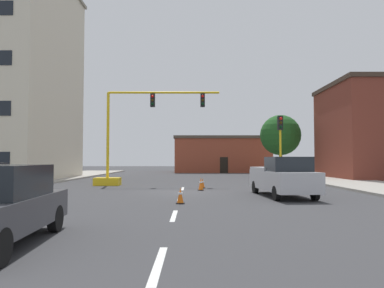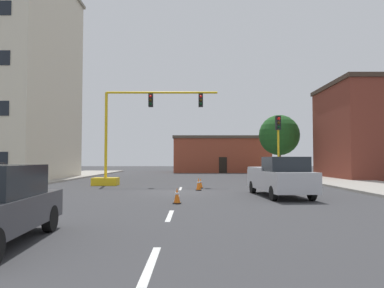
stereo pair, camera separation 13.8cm
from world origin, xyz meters
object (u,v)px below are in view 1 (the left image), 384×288
Objects in this scene: pickup_truck_silver at (282,177)px; traffic_signal_gantry at (123,154)px; traffic_cone_roadside_a at (201,184)px; traffic_cone_roadside_c at (180,196)px; tree_right_far at (280,135)px; traffic_light_pole_right at (280,135)px; traffic_cone_roadside_b at (202,183)px.

traffic_signal_gantry is at bearing 140.37° from pickup_truck_silver.
traffic_signal_gantry is at bearing 142.23° from traffic_cone_roadside_a.
traffic_signal_gantry is 11.80m from traffic_cone_roadside_c.
traffic_cone_roadside_c is (-10.55, -25.41, -4.29)m from tree_right_far.
traffic_signal_gantry is 11.15m from traffic_light_pole_right.
traffic_signal_gantry is 13.88× the size of traffic_cone_roadside_b.
tree_right_far is 1.25× the size of pickup_truck_silver.
traffic_cone_roadside_c is at bearing -150.46° from pickup_truck_silver.
pickup_truck_silver reaches higher than traffic_cone_roadside_a.
traffic_light_pole_right is at bearing 23.32° from traffic_cone_roadside_a.
traffic_light_pole_right is at bearing 6.92° from traffic_cone_roadside_b.
tree_right_far is at bearing 76.30° from pickup_truck_silver.
traffic_cone_roadside_a is (-9.52, -18.92, -4.24)m from tree_right_far.
pickup_truck_silver is 5.45m from traffic_cone_roadside_a.
pickup_truck_silver is at bearing -103.08° from traffic_light_pole_right.
traffic_cone_roadside_c is (-5.05, -2.86, -0.64)m from pickup_truck_silver.
traffic_cone_roadside_b is at bearing 84.72° from traffic_cone_roadside_a.
traffic_cone_roadside_b is at bearing -24.40° from traffic_signal_gantry.
traffic_cone_roadside_a is (-5.41, -2.33, -3.15)m from traffic_light_pole_right.
traffic_light_pole_right is at bearing 53.89° from traffic_cone_roadside_c.
pickup_truck_silver is (9.52, -7.88, -1.27)m from traffic_signal_gantry.
traffic_cone_roadside_a is 1.19× the size of traffic_cone_roadside_b.
traffic_cone_roadside_a is 1.14× the size of traffic_cone_roadside_c.
traffic_light_pole_right is 6.68m from traffic_cone_roadside_a.
traffic_cone_roadside_a reaches higher than traffic_cone_roadside_c.
tree_right_far is at bearing 76.08° from traffic_light_pole_right.
pickup_truck_silver is 8.18× the size of traffic_cone_roadside_c.
traffic_signal_gantry is 6.50m from traffic_cone_roadside_b.
traffic_light_pole_right is 6.63m from pickup_truck_silver.
traffic_cone_roadside_a is at bearing -95.28° from traffic_cone_roadside_b.
pickup_truck_silver reaches higher than traffic_cone_roadside_c.
traffic_cone_roadside_c is at bearing -98.21° from traffic_cone_roadside_b.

